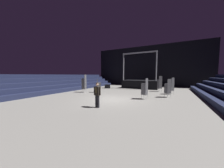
{
  "coord_description": "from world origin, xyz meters",
  "views": [
    {
      "loc": [
        4.78,
        -9.0,
        2.17
      ],
      "look_at": [
        0.15,
        -0.29,
        1.4
      ],
      "focal_mm": 18.42,
      "sensor_mm": 36.0,
      "label": 1
    }
  ],
  "objects": [
    {
      "name": "chair_stack_mid_centre",
      "position": [
        3.25,
        7.24,
        1.03
      ],
      "size": [
        0.61,
        0.61,
        2.05
      ],
      "rotation": [
        0.0,
        0.0,
        0.57
      ],
      "color": "#B2B5BA",
      "rests_on": "ground_plane"
    },
    {
      "name": "ground_plane",
      "position": [
        0.0,
        0.0,
        -0.05
      ],
      "size": [
        22.0,
        30.0,
        0.1
      ],
      "primitive_type": "cube",
      "color": "slate"
    },
    {
      "name": "chair_stack_front_right",
      "position": [
        4.36,
        3.32,
        0.9
      ],
      "size": [
        0.62,
        0.62,
        1.79
      ],
      "rotation": [
        0.0,
        0.0,
        0.77
      ],
      "color": "#B2B5BA",
      "rests_on": "ground_plane"
    },
    {
      "name": "chair_stack_mid_right",
      "position": [
        4.63,
        5.55,
        0.94
      ],
      "size": [
        0.62,
        0.62,
        1.88
      ],
      "rotation": [
        0.0,
        0.0,
        0.89
      ],
      "color": "#B2B5BA",
      "rests_on": "ground_plane"
    },
    {
      "name": "chair_stack_rear_left",
      "position": [
        2.55,
        1.43,
        0.94
      ],
      "size": [
        0.54,
        0.54,
        1.88
      ],
      "rotation": [
        0.0,
        0.0,
        1.29
      ],
      "color": "#B2B5BA",
      "rests_on": "ground_plane"
    },
    {
      "name": "equipment_road_case",
      "position": [
        -4.72,
        7.24,
        0.3
      ],
      "size": [
        1.08,
        0.95,
        0.6
      ],
      "primitive_type": "cube",
      "rotation": [
        0.0,
        0.0,
        0.49
      ],
      "color": "black",
      "rests_on": "ground_plane"
    },
    {
      "name": "stage_riser",
      "position": [
        -0.0,
        10.28,
        0.72
      ],
      "size": [
        5.65,
        3.28,
        5.71
      ],
      "color": "black",
      "rests_on": "ground_plane"
    },
    {
      "name": "chair_stack_mid_left",
      "position": [
        -5.06,
        2.02,
        1.11
      ],
      "size": [
        0.5,
        0.5,
        2.22
      ],
      "rotation": [
        0.0,
        0.0,
        1.73
      ],
      "color": "#B2B5BA",
      "rests_on": "ground_plane"
    },
    {
      "name": "bleacher_bank_left",
      "position": [
        -9.12,
        1.0,
        1.12
      ],
      "size": [
        3.75,
        24.0,
        2.25
      ],
      "rotation": [
        0.0,
        0.0,
        1.57
      ],
      "color": "#191E38",
      "rests_on": "ground_plane"
    },
    {
      "name": "man_with_tie",
      "position": [
        0.37,
        -2.8,
        0.95
      ],
      "size": [
        0.57,
        0.27,
        1.68
      ],
      "rotation": [
        0.0,
        0.0,
        3.04
      ],
      "color": "black",
      "rests_on": "ground_plane"
    },
    {
      "name": "chair_stack_front_left",
      "position": [
        -3.38,
        2.82,
        0.86
      ],
      "size": [
        0.62,
        0.62,
        1.71
      ],
      "rotation": [
        0.0,
        0.0,
        5.4
      ],
      "color": "#B2B5BA",
      "rests_on": "ground_plane"
    },
    {
      "name": "arena_end_wall",
      "position": [
        0.0,
        15.0,
        4.0
      ],
      "size": [
        22.0,
        0.3,
        8.0
      ],
      "primitive_type": "cube",
      "color": "black",
      "rests_on": "ground_plane"
    }
  ]
}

